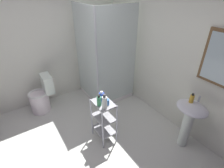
# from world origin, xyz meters

# --- Properties ---
(ground_plane) EXTENTS (4.20, 4.20, 0.02)m
(ground_plane) POSITION_xyz_m (0.00, 0.00, -0.01)
(ground_plane) COLOR silver
(wall_back) EXTENTS (4.20, 0.14, 2.50)m
(wall_back) POSITION_xyz_m (0.01, 1.85, 1.25)
(wall_back) COLOR white
(wall_back) RESTS_ON ground_plane
(wall_left) EXTENTS (0.10, 4.20, 2.50)m
(wall_left) POSITION_xyz_m (-1.85, 0.00, 1.25)
(wall_left) COLOR silver
(wall_left) RESTS_ON ground_plane
(shower_stall) EXTENTS (0.92, 0.92, 2.00)m
(shower_stall) POSITION_xyz_m (-1.20, 1.18, 0.46)
(shower_stall) COLOR white
(shower_stall) RESTS_ON ground_plane
(pedestal_sink) EXTENTS (0.46, 0.37, 0.81)m
(pedestal_sink) POSITION_xyz_m (0.69, 1.52, 0.58)
(pedestal_sink) COLOR white
(pedestal_sink) RESTS_ON ground_plane
(sink_faucet) EXTENTS (0.03, 0.03, 0.10)m
(sink_faucet) POSITION_xyz_m (0.69, 1.64, 0.86)
(sink_faucet) COLOR silver
(sink_faucet) RESTS_ON pedestal_sink
(toilet) EXTENTS (0.37, 0.49, 0.76)m
(toilet) POSITION_xyz_m (-1.48, -0.14, 0.31)
(toilet) COLOR white
(toilet) RESTS_ON ground_plane
(storage_cart) EXTENTS (0.38, 0.28, 0.74)m
(storage_cart) POSITION_xyz_m (-0.14, 0.52, 0.44)
(storage_cart) COLOR silver
(storage_cart) RESTS_ON ground_plane
(hand_soap_bottle) EXTENTS (0.06, 0.06, 0.15)m
(hand_soap_bottle) POSITION_xyz_m (0.63, 1.54, 0.88)
(hand_soap_bottle) COLOR gold
(hand_soap_bottle) RESTS_ON pedestal_sink
(lotion_bottle_white) EXTENTS (0.07, 0.07, 0.24)m
(lotion_bottle_white) POSITION_xyz_m (-0.01, 0.47, 0.85)
(lotion_bottle_white) COLOR white
(lotion_bottle_white) RESTS_ON storage_cart
(body_wash_bottle_green) EXTENTS (0.07, 0.07, 0.18)m
(body_wash_bottle_green) POSITION_xyz_m (-0.12, 0.44, 0.82)
(body_wash_bottle_green) COLOR #3C925D
(body_wash_bottle_green) RESTS_ON storage_cart
(shampoo_bottle_blue) EXTENTS (0.08, 0.08, 0.16)m
(shampoo_bottle_blue) POSITION_xyz_m (-0.20, 0.54, 0.81)
(shampoo_bottle_blue) COLOR #2B49BA
(shampoo_bottle_blue) RESTS_ON storage_cart
(rinse_cup) EXTENTS (0.07, 0.07, 0.09)m
(rinse_cup) POSITION_xyz_m (-0.07, 0.55, 0.78)
(rinse_cup) COLOR #3870B2
(rinse_cup) RESTS_ON storage_cart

